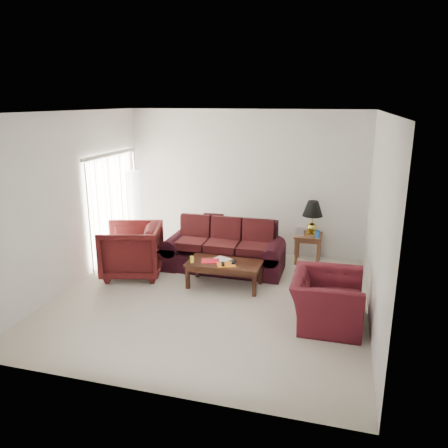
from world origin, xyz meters
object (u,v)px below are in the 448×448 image
(sofa, at_px, (223,246))
(armchair_right, at_px, (327,300))
(armchair_left, at_px, (132,250))
(floor_lamp, at_px, (136,210))
(coffee_table, at_px, (224,274))
(end_table, at_px, (308,248))

(sofa, relative_size, armchair_right, 2.00)
(armchair_left, relative_size, armchair_right, 0.94)
(sofa, xyz_separation_m, armchair_left, (-1.57, -0.73, 0.02))
(floor_lamp, xyz_separation_m, armchair_left, (0.59, -1.39, -0.39))
(sofa, height_order, coffee_table, sofa)
(armchair_right, bearing_deg, sofa, 50.40)
(end_table, height_order, floor_lamp, floor_lamp)
(floor_lamp, height_order, armchair_left, floor_lamp)
(end_table, distance_m, armchair_left, 3.48)
(floor_lamp, relative_size, armchair_left, 1.64)
(armchair_left, height_order, coffee_table, armchair_left)
(end_table, distance_m, armchair_right, 2.54)
(coffee_table, bearing_deg, armchair_left, -156.67)
(end_table, xyz_separation_m, armchair_left, (-3.10, -1.57, 0.20))
(sofa, height_order, armchair_left, armchair_left)
(armchair_right, bearing_deg, coffee_table, 63.38)
(coffee_table, bearing_deg, sofa, 131.30)
(sofa, bearing_deg, armchair_right, -40.29)
(end_table, bearing_deg, armchair_right, -79.02)
(floor_lamp, height_order, armchair_right, floor_lamp)
(sofa, distance_m, armchair_right, 2.61)
(end_table, relative_size, floor_lamp, 0.33)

